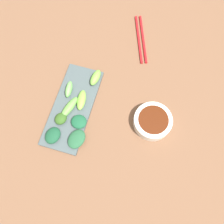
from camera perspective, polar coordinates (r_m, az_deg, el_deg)
name	(u,v)px	position (r m, az deg, el deg)	size (l,w,h in m)	color
tabletop	(107,112)	(0.88, -1.14, 0.00)	(2.10, 2.10, 0.02)	brown
sauce_bowl	(153,120)	(0.84, 9.95, -1.94)	(0.14, 0.14, 0.04)	silver
serving_plate	(73,107)	(0.88, -9.55, 1.21)	(0.14, 0.34, 0.01)	#435052
broccoli_stalk_0	(95,78)	(0.90, -4.06, 8.39)	(0.03, 0.07, 0.03)	#6EB63E
broccoli_stalk_1	(69,108)	(0.86, -10.43, 1.05)	(0.03, 0.10, 0.02)	#619E42
broccoli_leafy_2	(77,139)	(0.82, -8.64, -6.52)	(0.06, 0.07, 0.02)	#245735
broccoli_leafy_3	(79,122)	(0.84, -8.10, -2.38)	(0.06, 0.05, 0.02)	#195332
broccoli_leafy_4	(53,135)	(0.84, -14.26, -5.57)	(0.05, 0.06, 0.02)	#194B2E
broccoli_stalk_5	(81,100)	(0.86, -7.47, 2.92)	(0.03, 0.08, 0.02)	#75BB3D
broccoli_leafy_6	(61,119)	(0.85, -12.40, -1.60)	(0.04, 0.05, 0.02)	#2F551C
broccoli_stalk_7	(69,89)	(0.89, -10.48, 5.50)	(0.02, 0.07, 0.03)	#6BBB56
chopsticks	(141,39)	(1.02, 7.07, 17.28)	(0.10, 0.23, 0.01)	red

